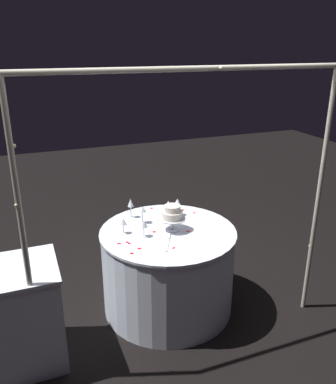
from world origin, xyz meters
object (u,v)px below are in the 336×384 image
wine_glass_5 (131,204)px  wine_glass_0 (168,205)px  wine_glass_3 (177,203)px  cake_knife (168,241)px  decorative_arch (192,171)px  tiered_cake (172,214)px  wine_glass_1 (142,210)px  side_table (22,315)px  wine_glass_2 (144,225)px  main_table (168,269)px  wine_glass_4 (123,223)px

wine_glass_5 → wine_glass_0: bearing=156.1°
wine_glass_3 → cake_knife: 0.54m
wine_glass_3 → wine_glass_5: wine_glass_5 is taller
decorative_arch → tiered_cake: 0.68m
wine_glass_1 → cake_knife: wine_glass_1 is taller
wine_glass_1 → wine_glass_3: bearing=-173.1°
decorative_arch → wine_glass_3: decorative_arch is taller
wine_glass_0 → cake_knife: size_ratio=0.60×
side_table → cake_knife: (-1.13, -0.04, 0.36)m
wine_glass_0 → wine_glass_3: 0.10m
decorative_arch → wine_glass_2: 0.73m
decorative_arch → wine_glass_2: size_ratio=16.52×
wine_glass_1 → wine_glass_5: bearing=-68.1°
wine_glass_2 → wine_glass_3: size_ratio=0.87×
wine_glass_3 → cake_knife: bearing=59.3°
side_table → wine_glass_2: size_ratio=5.55×
side_table → wine_glass_0: (-1.30, -0.46, 0.48)m
decorative_arch → wine_glass_5: size_ratio=12.92×
tiered_cake → wine_glass_3: (-0.16, -0.27, -0.02)m
decorative_arch → wine_glass_0: (-0.10, -0.69, -0.53)m
main_table → wine_glass_2: size_ratio=8.23×
main_table → cake_knife: 0.42m
decorative_arch → cake_knife: bearing=-75.0°
decorative_arch → wine_glass_1: bearing=-77.5°
decorative_arch → main_table: (0.00, -0.45, -1.02)m
decorative_arch → wine_glass_1: decorative_arch is taller
main_table → wine_glass_1: bearing=-56.7°
decorative_arch → tiered_cake: size_ratio=10.42×
main_table → wine_glass_5: bearing=-60.9°
decorative_arch → wine_glass_3: (-0.19, -0.72, -0.53)m
wine_glass_4 → wine_glass_0: bearing=-161.3°
main_table → decorative_arch: bearing=90.1°
decorative_arch → main_table: size_ratio=2.01×
wine_glass_0 → wine_glass_2: bearing=40.2°
main_table → wine_glass_5: size_ratio=6.43×
main_table → side_table: bearing=10.2°
wine_glass_0 → wine_glass_4: bearing=18.7°
wine_glass_0 → wine_glass_4: 0.48m
main_table → wine_glass_4: 0.59m
side_table → wine_glass_3: size_ratio=4.85×
tiered_cake → wine_glass_2: size_ratio=1.59×
wine_glass_2 → wine_glass_4: (0.14, -0.11, -0.01)m
tiered_cake → wine_glass_2: (0.26, 0.03, -0.04)m
wine_glass_3 → wine_glass_4: size_ratio=1.22×
wine_glass_4 → side_table: bearing=19.8°
side_table → tiered_cake: size_ratio=3.50×
wine_glass_1 → cake_knife: bearing=100.8°
wine_glass_3 → cake_knife: size_ratio=0.58×
wine_glass_0 → wine_glass_5: (0.31, -0.14, 0.01)m
side_table → tiered_cake: (-1.24, -0.22, 0.50)m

